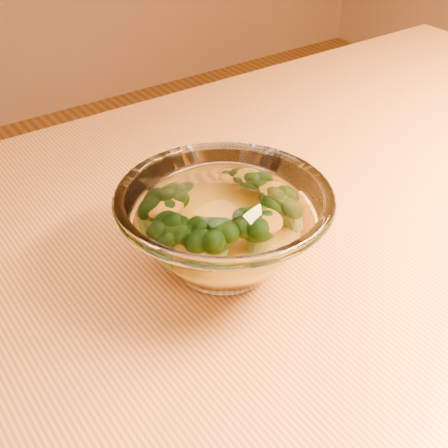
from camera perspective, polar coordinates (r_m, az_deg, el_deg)
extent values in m
cube|color=#C6803B|center=(0.63, 10.03, -3.36)|extent=(1.20, 0.80, 0.04)
cylinder|color=brown|center=(1.36, 15.22, 0.03)|extent=(0.06, 0.06, 0.71)
ellipsoid|color=white|center=(0.58, 0.00, -3.36)|extent=(0.09, 0.09, 0.02)
torus|color=white|center=(0.54, 0.00, 2.46)|extent=(0.19, 0.19, 0.01)
ellipsoid|color=gold|center=(0.57, 0.00, -1.82)|extent=(0.10, 0.10, 0.03)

